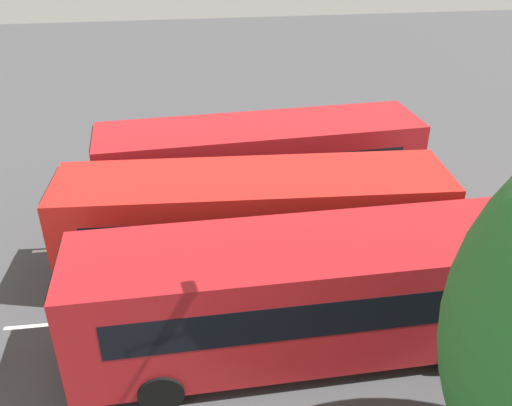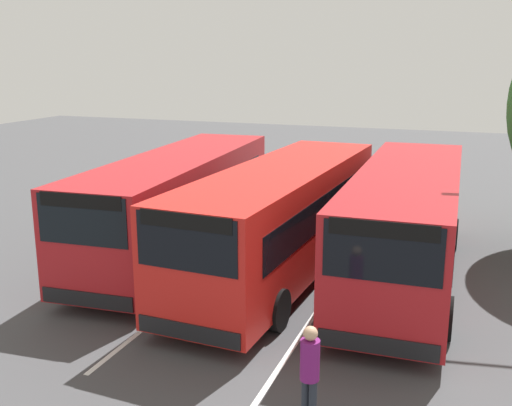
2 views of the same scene
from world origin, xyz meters
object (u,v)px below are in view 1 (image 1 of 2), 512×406
object	(u,v)px
bus_far_left	(259,163)
bus_center_right	(305,294)
street_lamp	(485,289)
bus_center_left	(252,220)

from	to	relation	value
bus_far_left	bus_center_right	distance (m)	6.82
bus_far_left	street_lamp	size ratio (longest dim) A/B	1.19
bus_center_left	bus_center_right	bearing A→B (deg)	106.11
street_lamp	bus_center_left	bearing A→B (deg)	5.61
bus_far_left	street_lamp	bearing A→B (deg)	93.25
bus_center_right	bus_far_left	bearing A→B (deg)	-90.77
bus_center_right	bus_center_left	bearing A→B (deg)	-78.29
bus_far_left	bus_center_right	world-z (taller)	same
bus_center_left	street_lamp	size ratio (longest dim) A/B	1.19
bus_far_left	bus_center_left	distance (m)	3.61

